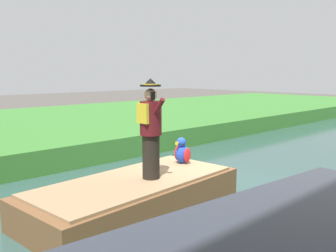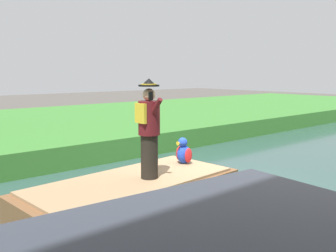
{
  "view_description": "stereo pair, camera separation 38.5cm",
  "coord_description": "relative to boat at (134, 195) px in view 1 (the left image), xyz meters",
  "views": [
    {
      "loc": [
        5.28,
        -6.09,
        2.66
      ],
      "look_at": [
        -0.04,
        -1.03,
        1.61
      ],
      "focal_mm": 39.93,
      "sensor_mm": 36.0,
      "label": 1
    },
    {
      "loc": [
        5.54,
        -5.8,
        2.66
      ],
      "look_at": [
        -0.04,
        -1.03,
        1.61
      ],
      "focal_mm": 39.93,
      "sensor_mm": 36.0,
      "label": 2
    }
  ],
  "objects": [
    {
      "name": "parrot_plush",
      "position": [
        -0.25,
        1.52,
        0.55
      ],
      "size": [
        0.36,
        0.35,
        0.57
      ],
      "color": "blue",
      "rests_on": "boat"
    },
    {
      "name": "ground_plane",
      "position": [
        0.0,
        1.93,
        -0.4
      ],
      "size": [
        80.0,
        80.0,
        0.0
      ],
      "primitive_type": "plane",
      "color": "#4C4742"
    },
    {
      "name": "person_pirate",
      "position": [
        0.17,
        0.26,
        1.23
      ],
      "size": [
        0.61,
        0.42,
        1.85
      ],
      "rotation": [
        0.0,
        0.0,
        -0.01
      ],
      "color": "black",
      "rests_on": "boat"
    },
    {
      "name": "boat",
      "position": [
        0.0,
        0.0,
        0.0
      ],
      "size": [
        2.12,
        4.33,
        0.61
      ],
      "color": "brown",
      "rests_on": "canal_water"
    },
    {
      "name": "canal_water",
      "position": [
        0.0,
        1.93,
        -0.35
      ],
      "size": [
        6.83,
        48.0,
        0.1
      ],
      "primitive_type": "cube",
      "color": "#2D4C47",
      "rests_on": "ground"
    },
    {
      "name": "grass_bank_near",
      "position": [
        -9.05,
        1.93,
        -0.02
      ],
      "size": [
        11.28,
        48.0,
        0.76
      ],
      "primitive_type": "cube",
      "color": "#38752D",
      "rests_on": "ground"
    }
  ]
}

